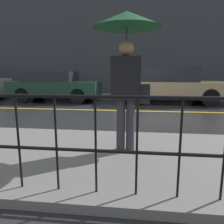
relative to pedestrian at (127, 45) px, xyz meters
The scene contains 9 objects.
ground_plane 4.43m from the pedestrian, 93.29° to the left, with size 80.00×80.00×0.00m, color #262628.
sidewalk_near 1.72m from the pedestrian, 135.44° to the right, with size 28.00×2.58×0.11m.
sidewalk_far 8.09m from the pedestrian, 91.69° to the left, with size 28.00×1.68×0.11m.
lane_marking 4.43m from the pedestrian, 93.29° to the left, with size 25.20×0.12×0.01m.
building_storefront 8.96m from the pedestrian, 91.51° to the left, with size 28.00×0.30×5.54m.
railing_foreground 1.62m from the pedestrian, 100.42° to the right, with size 12.00×0.04×1.02m.
pedestrian is the anchor object (origin of this frame).
car_dark_green 7.16m from the pedestrian, 119.88° to the left, with size 3.91×1.71×1.33m.
car_tan 6.39m from the pedestrian, 76.49° to the left, with size 4.55×1.73×1.51m.
Camera 1 is at (0.41, -7.41, 1.36)m, focal length 35.00 mm.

